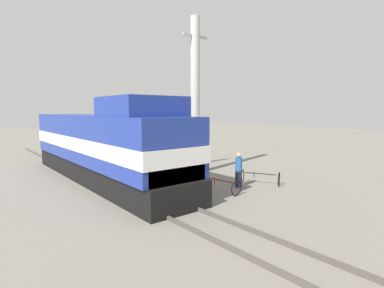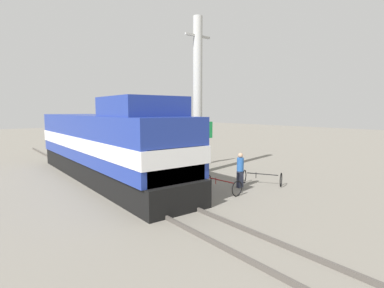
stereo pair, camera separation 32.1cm
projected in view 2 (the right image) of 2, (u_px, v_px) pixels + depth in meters
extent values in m
plane|color=slate|center=(125.00, 188.00, 14.88)|extent=(120.00, 120.00, 0.00)
cube|color=#4C4742|center=(111.00, 189.00, 14.43)|extent=(0.08, 39.68, 0.15)
cube|color=#4C4742|center=(138.00, 185.00, 15.30)|extent=(0.08, 39.68, 0.15)
cube|color=black|center=(105.00, 169.00, 16.87)|extent=(2.81, 15.02, 1.12)
cube|color=navy|center=(104.00, 137.00, 16.67)|extent=(3.06, 14.42, 2.48)
cube|color=white|center=(104.00, 142.00, 16.70)|extent=(3.10, 14.57, 0.70)
cube|color=white|center=(163.00, 162.00, 11.89)|extent=(2.60, 2.10, 1.36)
cube|color=navy|center=(142.00, 107.00, 12.94)|extent=(2.88, 3.30, 0.84)
cylinder|color=#B2B2AD|center=(198.00, 97.00, 17.90)|extent=(0.55, 0.55, 9.32)
cube|color=#B2B2AD|center=(198.00, 36.00, 17.50)|extent=(1.80, 0.12, 0.12)
cylinder|color=#4C4C4C|center=(173.00, 152.00, 19.95)|extent=(0.05, 0.05, 2.20)
cone|color=#4C1E72|center=(173.00, 137.00, 19.84)|extent=(2.00, 2.00, 0.45)
cube|color=#595959|center=(202.00, 152.00, 21.11)|extent=(0.12, 0.12, 1.89)
cube|color=#198C3F|center=(202.00, 130.00, 20.94)|extent=(1.96, 0.08, 1.18)
sphere|color=#388C38|center=(171.00, 159.00, 20.57)|extent=(1.11, 1.11, 1.11)
cube|color=#2D3347|center=(240.00, 179.00, 14.99)|extent=(0.30, 0.20, 0.84)
cylinder|color=#2659A5|center=(240.00, 164.00, 14.91)|extent=(0.34, 0.34, 0.67)
sphere|color=tan|center=(240.00, 155.00, 14.86)|extent=(0.25, 0.25, 0.25)
torus|color=black|center=(244.00, 176.00, 15.88)|extent=(0.65, 0.39, 0.72)
torus|color=black|center=(281.00, 180.00, 15.14)|extent=(0.65, 0.39, 0.72)
cube|color=black|center=(262.00, 174.00, 15.49)|extent=(0.81, 1.41, 0.04)
cylinder|color=black|center=(256.00, 175.00, 15.63)|extent=(0.04, 0.04, 0.30)
torus|color=black|center=(206.00, 181.00, 14.83)|extent=(0.72, 0.12, 0.72)
torus|color=black|center=(237.00, 189.00, 13.42)|extent=(0.72, 0.12, 0.72)
cube|color=#A51919|center=(221.00, 180.00, 14.10)|extent=(0.19, 1.63, 0.04)
cylinder|color=#A51919|center=(216.00, 181.00, 14.36)|extent=(0.04, 0.04, 0.30)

